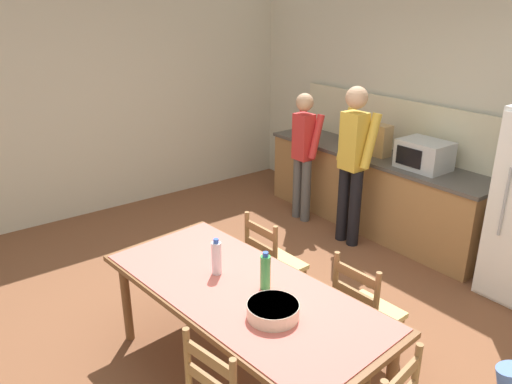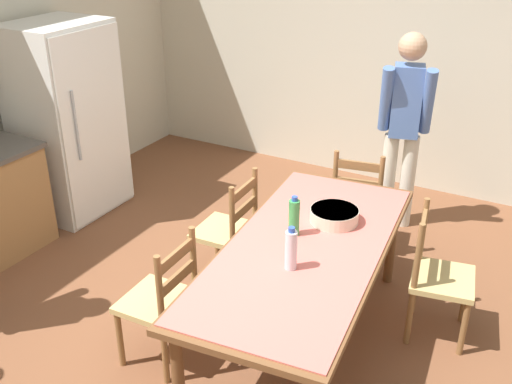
{
  "view_description": "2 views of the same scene",
  "coord_description": "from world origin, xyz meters",
  "px_view_note": "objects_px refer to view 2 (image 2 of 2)",
  "views": [
    {
      "loc": [
        2.76,
        -2.19,
        2.57
      ],
      "look_at": [
        -0.04,
        -0.07,
        1.2
      ],
      "focal_mm": 35.0,
      "sensor_mm": 36.0,
      "label": 1
    },
    {
      "loc": [
        -2.5,
        -1.79,
        2.68
      ],
      "look_at": [
        0.42,
        -0.18,
        1.04
      ],
      "focal_mm": 42.0,
      "sensor_mm": 36.0,
      "label": 2
    }
  ],
  "objects_px": {
    "chair_side_far_left": "(161,301)",
    "chair_side_near_right": "(437,277)",
    "chair_head_end": "(358,200)",
    "dining_table": "(305,256)",
    "bottle_off_centre": "(294,217)",
    "chair_side_far_right": "(229,231)",
    "bottle_near_centre": "(291,250)",
    "refrigerator": "(67,120)",
    "serving_bowl": "(334,215)",
    "person_by_table": "(404,123)"
  },
  "relations": [
    {
      "from": "chair_head_end",
      "to": "dining_table",
      "type": "bearing_deg",
      "value": 85.38
    },
    {
      "from": "serving_bowl",
      "to": "chair_side_near_right",
      "type": "relative_size",
      "value": 0.35
    },
    {
      "from": "chair_side_far_right",
      "to": "person_by_table",
      "type": "xyz_separation_m",
      "value": [
        1.5,
        -0.84,
        0.53
      ]
    },
    {
      "from": "bottle_off_centre",
      "to": "chair_side_far_right",
      "type": "bearing_deg",
      "value": 65.63
    },
    {
      "from": "dining_table",
      "to": "person_by_table",
      "type": "relative_size",
      "value": 1.27
    },
    {
      "from": "bottle_off_centre",
      "to": "chair_side_far_right",
      "type": "height_order",
      "value": "bottle_off_centre"
    },
    {
      "from": "serving_bowl",
      "to": "person_by_table",
      "type": "distance_m",
      "value": 1.53
    },
    {
      "from": "bottle_near_centre",
      "to": "chair_side_near_right",
      "type": "distance_m",
      "value": 1.15
    },
    {
      "from": "refrigerator",
      "to": "chair_side_far_left",
      "type": "height_order",
      "value": "refrigerator"
    },
    {
      "from": "chair_side_near_right",
      "to": "person_by_table",
      "type": "bearing_deg",
      "value": 16.48
    },
    {
      "from": "dining_table",
      "to": "chair_head_end",
      "type": "relative_size",
      "value": 2.42
    },
    {
      "from": "bottle_near_centre",
      "to": "bottle_off_centre",
      "type": "distance_m",
      "value": 0.39
    },
    {
      "from": "dining_table",
      "to": "chair_side_far_left",
      "type": "height_order",
      "value": "chair_side_far_left"
    },
    {
      "from": "bottle_near_centre",
      "to": "chair_side_far_right",
      "type": "distance_m",
      "value": 1.15
    },
    {
      "from": "refrigerator",
      "to": "dining_table",
      "type": "xyz_separation_m",
      "value": [
        -0.77,
        -2.72,
        -0.19
      ]
    },
    {
      "from": "chair_side_near_right",
      "to": "chair_side_far_left",
      "type": "bearing_deg",
      "value": 117.49
    },
    {
      "from": "person_by_table",
      "to": "bottle_off_centre",
      "type": "bearing_deg",
      "value": -21.71
    },
    {
      "from": "dining_table",
      "to": "chair_side_far_right",
      "type": "bearing_deg",
      "value": 63.48
    },
    {
      "from": "bottle_off_centre",
      "to": "person_by_table",
      "type": "distance_m",
      "value": 1.82
    },
    {
      "from": "refrigerator",
      "to": "serving_bowl",
      "type": "xyz_separation_m",
      "value": [
        -0.39,
        -2.76,
        -0.07
      ]
    },
    {
      "from": "chair_head_end",
      "to": "bottle_near_centre",
      "type": "bearing_deg",
      "value": 85.4
    },
    {
      "from": "person_by_table",
      "to": "bottle_near_centre",
      "type": "bearing_deg",
      "value": -16.84
    },
    {
      "from": "bottle_off_centre",
      "to": "chair_side_far_left",
      "type": "bearing_deg",
      "value": 137.66
    },
    {
      "from": "dining_table",
      "to": "chair_side_near_right",
      "type": "distance_m",
      "value": 0.93
    },
    {
      "from": "chair_side_far_left",
      "to": "serving_bowl",
      "type": "bearing_deg",
      "value": 138.94
    },
    {
      "from": "chair_head_end",
      "to": "chair_side_near_right",
      "type": "distance_m",
      "value": 1.16
    },
    {
      "from": "dining_table",
      "to": "person_by_table",
      "type": "height_order",
      "value": "person_by_table"
    },
    {
      "from": "bottle_off_centre",
      "to": "chair_side_near_right",
      "type": "bearing_deg",
      "value": -61.87
    },
    {
      "from": "refrigerator",
      "to": "chair_head_end",
      "type": "bearing_deg",
      "value": -77.46
    },
    {
      "from": "refrigerator",
      "to": "chair_head_end",
      "type": "xyz_separation_m",
      "value": [
        0.58,
        -2.6,
        -0.43
      ]
    },
    {
      "from": "refrigerator",
      "to": "serving_bowl",
      "type": "relative_size",
      "value": 5.47
    },
    {
      "from": "bottle_off_centre",
      "to": "chair_head_end",
      "type": "xyz_separation_m",
      "value": [
        1.25,
        -0.0,
        -0.44
      ]
    },
    {
      "from": "chair_side_near_right",
      "to": "bottle_off_centre",
      "type": "bearing_deg",
      "value": 108.17
    },
    {
      "from": "person_by_table",
      "to": "chair_side_near_right",
      "type": "bearing_deg",
      "value": 9.97
    },
    {
      "from": "refrigerator",
      "to": "chair_side_near_right",
      "type": "xyz_separation_m",
      "value": [
        -0.22,
        -3.43,
        -0.43
      ]
    },
    {
      "from": "chair_side_far_left",
      "to": "chair_side_near_right",
      "type": "bearing_deg",
      "value": 125.36
    },
    {
      "from": "bottle_off_centre",
      "to": "chair_side_far_right",
      "type": "xyz_separation_m",
      "value": [
        0.31,
        0.68,
        -0.44
      ]
    },
    {
      "from": "chair_head_end",
      "to": "chair_side_far_right",
      "type": "height_order",
      "value": "same"
    },
    {
      "from": "chair_side_far_right",
      "to": "dining_table",
      "type": "bearing_deg",
      "value": 60.96
    },
    {
      "from": "serving_bowl",
      "to": "chair_side_far_left",
      "type": "height_order",
      "value": "chair_side_far_left"
    },
    {
      "from": "chair_side_near_right",
      "to": "bottle_near_centre",
      "type": "bearing_deg",
      "value": 129.59
    },
    {
      "from": "dining_table",
      "to": "serving_bowl",
      "type": "xyz_separation_m",
      "value": [
        0.38,
        -0.04,
        0.12
      ]
    },
    {
      "from": "refrigerator",
      "to": "chair_side_far_left",
      "type": "xyz_separation_m",
      "value": [
        -1.32,
        -2.01,
        -0.43
      ]
    },
    {
      "from": "refrigerator",
      "to": "person_by_table",
      "type": "bearing_deg",
      "value": -67.69
    },
    {
      "from": "chair_head_end",
      "to": "chair_side_far_left",
      "type": "height_order",
      "value": "same"
    },
    {
      "from": "chair_side_far_left",
      "to": "chair_side_far_right",
      "type": "height_order",
      "value": "same"
    },
    {
      "from": "bottle_off_centre",
      "to": "chair_head_end",
      "type": "height_order",
      "value": "bottle_off_centre"
    },
    {
      "from": "dining_table",
      "to": "serving_bowl",
      "type": "distance_m",
      "value": 0.4
    },
    {
      "from": "dining_table",
      "to": "refrigerator",
      "type": "bearing_deg",
      "value": 74.24
    },
    {
      "from": "dining_table",
      "to": "bottle_near_centre",
      "type": "relative_size",
      "value": 8.14
    }
  ]
}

